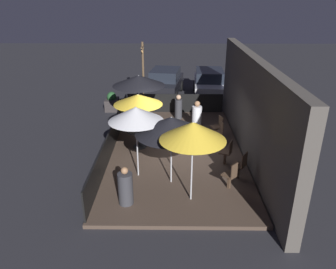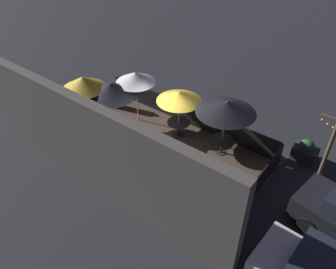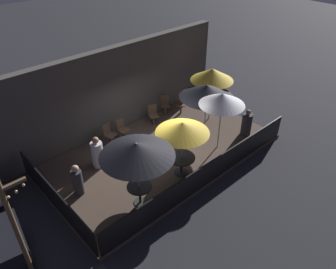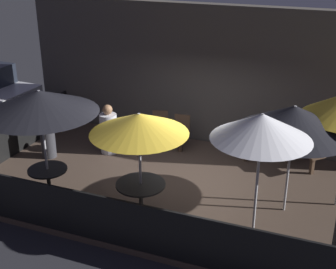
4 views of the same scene
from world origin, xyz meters
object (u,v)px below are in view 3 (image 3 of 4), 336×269
at_px(patio_chair_2, 153,114).
at_px(patron_1, 247,124).
at_px(patio_chair_4, 165,104).
at_px(patio_umbrella_3, 207,91).
at_px(patio_umbrella_4, 212,75).
at_px(dining_table_0, 182,160).
at_px(patio_chair_1, 109,134).
at_px(light_post, 16,229).
at_px(patron_2, 78,181).
at_px(patio_chair_0, 181,103).
at_px(patio_umbrella_1, 137,150).
at_px(patio_chair_3, 122,129).
at_px(dining_table_1, 140,190).
at_px(patio_umbrella_0, 183,128).
at_px(patio_umbrella_2, 222,99).
at_px(patron_0, 97,153).

bearing_deg(patio_chair_2, patron_1, 59.53).
bearing_deg(patio_chair_4, patio_umbrella_3, 39.90).
height_order(patio_umbrella_4, dining_table_0, patio_umbrella_4).
relative_size(patio_chair_1, light_post, 0.28).
bearing_deg(patron_2, patio_umbrella_3, -30.28).
bearing_deg(patio_chair_4, light_post, -30.88).
relative_size(patio_chair_0, patron_2, 0.79).
height_order(patio_umbrella_1, patio_chair_2, patio_umbrella_1).
distance_m(patio_umbrella_1, patio_chair_1, 3.91).
height_order(patio_umbrella_3, patio_chair_3, patio_umbrella_3).
relative_size(dining_table_0, dining_table_1, 1.20).
bearing_deg(patio_umbrella_3, patio_chair_3, 146.94).
relative_size(patio_umbrella_0, patio_umbrella_2, 0.90).
height_order(patio_chair_1, patron_1, patron_1).
height_order(patio_umbrella_0, patio_umbrella_1, patio_umbrella_1).
bearing_deg(patio_chair_1, patio_umbrella_4, 56.93).
xyz_separation_m(patio_umbrella_0, patio_chair_1, (-0.93, 3.21, -1.44)).
distance_m(patio_umbrella_1, patron_2, 2.70).
bearing_deg(patron_1, patron_0, -115.89).
height_order(dining_table_1, patron_2, patron_2).
distance_m(patio_umbrella_4, patio_chair_3, 4.43).
relative_size(patio_umbrella_0, patron_2, 1.83).
distance_m(patio_chair_4, light_post, 9.03).
bearing_deg(light_post, patio_chair_4, 25.13).
xyz_separation_m(dining_table_0, patio_chair_1, (-0.93, 3.21, -0.05)).
relative_size(patio_umbrella_4, dining_table_1, 3.05).
relative_size(patio_umbrella_4, patio_chair_1, 2.58).
xyz_separation_m(patio_umbrella_1, patron_0, (0.04, 2.55, -1.62)).
xyz_separation_m(dining_table_1, patron_2, (-1.24, 1.75, -0.04)).
relative_size(patio_chair_1, patio_chair_4, 1.01).
xyz_separation_m(patio_umbrella_0, patio_umbrella_2, (2.20, 0.15, 0.21)).
height_order(patio_chair_4, patron_1, patron_1).
xyz_separation_m(patio_umbrella_0, dining_table_1, (-2.03, -0.16, -1.40)).
bearing_deg(patio_umbrella_2, patio_umbrella_3, 69.91).
xyz_separation_m(dining_table_0, patron_1, (3.79, -0.05, -0.06)).
relative_size(patio_chair_3, patron_2, 0.80).
xyz_separation_m(patio_umbrella_3, patio_chair_0, (0.40, 1.86, -1.46)).
height_order(patio_umbrella_0, patio_umbrella_4, patio_umbrella_4).
distance_m(patio_umbrella_1, patio_chair_2, 5.10).
distance_m(patio_umbrella_2, patio_chair_0, 3.49).
distance_m(patio_chair_3, patron_0, 1.84).
xyz_separation_m(patio_umbrella_2, light_post, (-7.92, -0.43, -0.37)).
relative_size(dining_table_1, patron_2, 0.68).
relative_size(patio_umbrella_0, light_post, 0.63).
bearing_deg(patio_umbrella_3, light_post, -169.56).
xyz_separation_m(patron_1, light_post, (-9.51, -0.23, 1.29)).
relative_size(patio_chair_0, patio_chair_3, 0.99).
relative_size(patio_umbrella_1, patio_chair_3, 2.55).
relative_size(patio_umbrella_2, dining_table_1, 2.99).
bearing_deg(patio_umbrella_1, patio_umbrella_4, 19.63).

